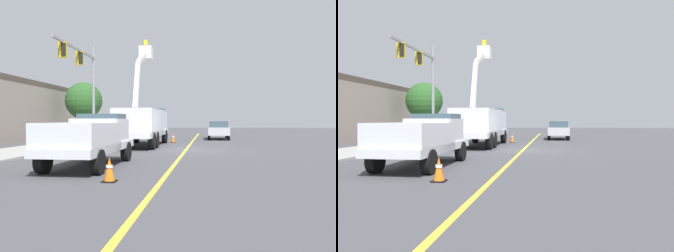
{
  "view_description": "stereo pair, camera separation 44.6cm",
  "coord_description": "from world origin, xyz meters",
  "views": [
    {
      "loc": [
        -19.77,
        -1.1,
        1.79
      ],
      "look_at": [
        2.14,
        1.33,
        1.4
      ],
      "focal_mm": 35.03,
      "sensor_mm": 36.0,
      "label": 1
    },
    {
      "loc": [
        -19.72,
        -1.54,
        1.79
      ],
      "look_at": [
        2.14,
        1.33,
        1.4
      ],
      "focal_mm": 35.03,
      "sensor_mm": 36.0,
      "label": 2
    }
  ],
  "objects": [
    {
      "name": "service_pickup_truck",
      "position": [
        -7.61,
        3.28,
        1.12
      ],
      "size": [
        5.63,
        2.25,
        2.06
      ],
      "color": "silver",
      "rests_on": "ground"
    },
    {
      "name": "traffic_cone_mid_front",
      "position": [
        6.39,
        1.4,
        0.35
      ],
      "size": [
        0.4,
        0.4,
        0.72
      ],
      "color": "black",
      "rests_on": "ground"
    },
    {
      "name": "street_tree_right",
      "position": [
        11.6,
        10.81,
        3.71
      ],
      "size": [
        3.65,
        3.65,
        5.55
      ],
      "color": "brown",
      "rests_on": "ground"
    },
    {
      "name": "lane_centre_stripe",
      "position": [
        0.0,
        0.0,
        0.0
      ],
      "size": [
        50.0,
        0.86,
        0.01
      ],
      "primitive_type": "cube",
      "rotation": [
        0.0,
        0.0,
        -0.01
      ],
      "color": "yellow",
      "rests_on": "ground"
    },
    {
      "name": "sidewalk_far_side",
      "position": [
        0.13,
        8.98,
        0.06
      ],
      "size": [
        60.04,
        4.44,
        0.12
      ],
      "primitive_type": "cube",
      "rotation": [
        0.0,
        0.0,
        -0.01
      ],
      "color": "#9E9E99",
      "rests_on": "ground"
    },
    {
      "name": "utility_bucket_truck",
      "position": [
        2.81,
        3.13,
        1.62
      ],
      "size": [
        8.23,
        2.68,
        7.5
      ],
      "color": "white",
      "rests_on": "ground"
    },
    {
      "name": "traffic_signal_mast",
      "position": [
        4.06,
        7.91,
        5.31
      ],
      "size": [
        7.22,
        0.6,
        7.84
      ],
      "color": "gray",
      "rests_on": "ground"
    },
    {
      "name": "ground",
      "position": [
        0.0,
        0.0,
        0.0
      ],
      "size": [
        120.0,
        120.0,
        0.0
      ],
      "primitive_type": "plane",
      "color": "#47474C"
    },
    {
      "name": "passing_minivan",
      "position": [
        11.4,
        -2.41,
        0.97
      ],
      "size": [
        4.83,
        2.01,
        1.69
      ],
      "color": "silver",
      "rests_on": "ground"
    },
    {
      "name": "traffic_cone_leading",
      "position": [
        -10.57,
        1.63,
        0.36
      ],
      "size": [
        0.4,
        0.4,
        0.72
      ],
      "color": "black",
      "rests_on": "ground"
    }
  ]
}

